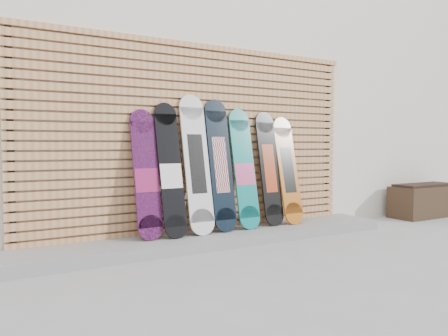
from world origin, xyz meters
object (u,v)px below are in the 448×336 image
(snowboard_1, at_px, (170,170))
(snowboard_6, at_px, (288,170))
(planter_box, at_px, (424,200))
(snowboard_5, at_px, (269,168))
(snowboard_4, at_px, (244,169))
(snowboard_3, at_px, (220,165))
(snowboard_2, at_px, (197,164))
(snowboard_0, at_px, (146,175))

(snowboard_1, relative_size, snowboard_6, 1.08)
(planter_box, xyz_separation_m, snowboard_5, (-2.87, 0.14, 0.57))
(snowboard_1, height_order, snowboard_4, snowboard_1)
(snowboard_3, xyz_separation_m, snowboard_6, (0.99, -0.01, -0.09))
(planter_box, xyz_separation_m, snowboard_2, (-3.90, 0.11, 0.65))
(snowboard_1, relative_size, snowboard_3, 0.96)
(planter_box, bearing_deg, snowboard_6, 177.38)
(snowboard_0, bearing_deg, planter_box, -1.66)
(snowboard_2, bearing_deg, snowboard_6, 0.35)
(snowboard_2, relative_size, snowboard_6, 1.16)
(snowboard_1, bearing_deg, snowboard_6, 0.49)
(snowboard_4, bearing_deg, snowboard_2, -179.25)
(snowboard_0, distance_m, snowboard_4, 1.23)
(snowboard_4, height_order, snowboard_5, snowboard_4)
(snowboard_0, relative_size, snowboard_3, 0.90)
(snowboard_1, bearing_deg, snowboard_3, 1.83)
(planter_box, bearing_deg, snowboard_2, 178.37)
(snowboard_4, bearing_deg, snowboard_3, 178.96)
(planter_box, distance_m, snowboard_6, 2.65)
(planter_box, height_order, snowboard_4, snowboard_4)
(snowboard_3, bearing_deg, snowboard_2, -177.41)
(snowboard_2, bearing_deg, planter_box, -1.63)
(snowboard_0, xyz_separation_m, snowboard_4, (1.23, -0.01, 0.03))
(snowboard_0, distance_m, snowboard_1, 0.27)
(snowboard_2, distance_m, snowboard_3, 0.32)
(snowboard_1, relative_size, snowboard_4, 1.02)
(snowboard_6, bearing_deg, snowboard_4, 179.96)
(planter_box, relative_size, snowboard_0, 0.83)
(snowboard_5, distance_m, snowboard_6, 0.28)
(planter_box, bearing_deg, snowboard_3, 178.00)
(snowboard_0, xyz_separation_m, snowboard_3, (0.91, -0.00, 0.09))
(planter_box, xyz_separation_m, snowboard_6, (-2.59, 0.12, 0.54))
(snowboard_0, relative_size, snowboard_4, 0.96)
(planter_box, height_order, snowboard_6, snowboard_6)
(snowboard_1, distance_m, snowboard_5, 1.35)
(snowboard_3, xyz_separation_m, snowboard_5, (0.71, 0.01, -0.06))
(snowboard_6, bearing_deg, snowboard_3, 179.63)
(snowboard_0, height_order, snowboard_4, snowboard_4)
(snowboard_2, relative_size, snowboard_3, 1.03)
(snowboard_3, relative_size, snowboard_5, 1.09)
(snowboard_2, distance_m, snowboard_5, 1.03)
(planter_box, xyz_separation_m, snowboard_4, (-3.26, 0.12, 0.57))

